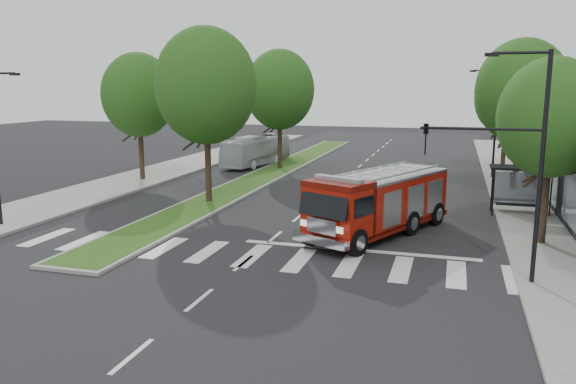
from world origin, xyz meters
name	(u,v)px	position (x,y,z in m)	size (l,w,h in m)	color
ground	(275,237)	(0.00, 0.00, 0.00)	(140.00, 140.00, 0.00)	black
sidewalk_right	(540,207)	(12.50, 10.00, 0.07)	(5.00, 80.00, 0.15)	gray
sidewalk_left	(121,184)	(-14.50, 10.00, 0.07)	(5.00, 80.00, 0.15)	gray
median	(272,172)	(-6.00, 18.00, 0.08)	(3.00, 50.00, 0.15)	gray
bus_shelter	(521,177)	(11.20, 8.15, 2.04)	(3.20, 1.60, 2.61)	black
tree_right_near	(551,118)	(11.50, 2.00, 5.51)	(4.40, 4.40, 8.05)	black
tree_right_mid	(522,91)	(11.50, 14.00, 6.49)	(5.60, 5.60, 9.72)	black
tree_right_far	(507,98)	(11.50, 24.00, 5.84)	(5.00, 5.00, 8.73)	black
tree_median_near	(206,86)	(-6.00, 6.00, 6.81)	(5.80, 5.80, 10.16)	black
tree_median_far	(280,90)	(-6.00, 20.00, 6.49)	(5.60, 5.60, 9.72)	black
tree_left_mid	(139,95)	(-14.00, 12.00, 6.16)	(5.20, 5.20, 9.16)	black
streetlight_right_near	(514,151)	(9.61, -3.50, 4.67)	(4.08, 0.22, 8.00)	black
streetlight_right_far	(494,118)	(10.35, 20.00, 4.48)	(2.11, 0.20, 8.00)	black
fire_engine	(379,203)	(4.46, 1.86, 1.49)	(6.18, 9.24, 3.11)	#5B0C05
city_bus	(257,151)	(-8.72, 21.99, 1.27)	(2.13, 9.12, 2.54)	silver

